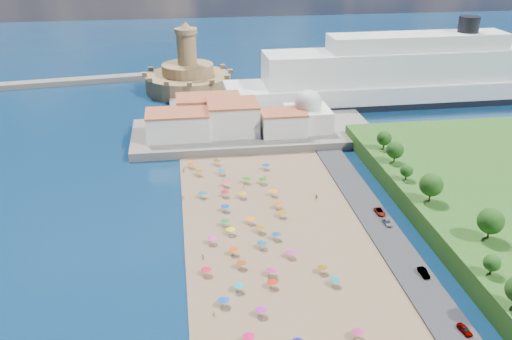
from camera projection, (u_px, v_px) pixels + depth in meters
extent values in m
plane|color=#071938|center=(254.00, 238.00, 146.99)|extent=(700.00, 700.00, 0.00)
cube|color=#59544C|center=(254.00, 133.00, 213.64)|extent=(90.00, 36.00, 3.00)
cube|color=#59544C|center=(191.00, 108.00, 242.54)|extent=(18.00, 70.00, 2.40)
cube|color=silver|center=(178.00, 125.00, 203.94)|extent=(22.00, 14.00, 9.00)
cube|color=silver|center=(233.00, 118.00, 207.94)|extent=(18.00, 16.00, 11.00)
cube|color=silver|center=(283.00, 123.00, 207.27)|extent=(16.00, 12.00, 8.00)
cube|color=silver|center=(209.00, 110.00, 217.95)|extent=(24.00, 14.00, 10.00)
cube|color=silver|center=(307.00, 119.00, 212.19)|extent=(16.00, 16.00, 8.00)
sphere|color=silver|center=(308.00, 103.00, 209.74)|extent=(10.00, 10.00, 10.00)
cylinder|color=silver|center=(308.00, 93.00, 208.19)|extent=(1.20, 1.20, 1.60)
cylinder|color=#A78553|center=(188.00, 83.00, 268.50)|extent=(40.00, 40.00, 8.00)
cylinder|color=#A78553|center=(188.00, 69.00, 265.85)|extent=(24.00, 24.00, 5.00)
cylinder|color=#A78553|center=(187.00, 49.00, 261.97)|extent=(9.00, 9.00, 14.00)
cylinder|color=#A78553|center=(186.00, 31.00, 258.62)|extent=(10.40, 10.40, 2.40)
cone|color=#A78553|center=(186.00, 25.00, 257.52)|extent=(6.00, 6.00, 3.00)
cube|color=black|center=(412.00, 98.00, 254.89)|extent=(168.39, 27.51, 2.71)
cube|color=white|center=(413.00, 90.00, 253.40)|extent=(167.39, 27.09, 10.02)
cube|color=white|center=(416.00, 65.00, 248.63)|extent=(133.91, 22.12, 13.36)
cube|color=white|center=(418.00, 41.00, 244.54)|extent=(78.18, 16.80, 6.68)
cylinder|color=black|center=(469.00, 24.00, 245.01)|extent=(8.91, 8.91, 6.68)
cylinder|color=gray|center=(191.00, 165.00, 186.80)|extent=(0.07, 0.07, 2.00)
cone|color=#DA4809|center=(191.00, 163.00, 186.44)|extent=(2.50, 2.50, 0.60)
cylinder|color=gray|center=(261.00, 312.00, 117.74)|extent=(0.07, 0.07, 2.00)
cone|color=#982094|center=(261.00, 308.00, 117.38)|extent=(2.50, 2.50, 0.60)
cylinder|color=gray|center=(222.00, 172.00, 181.92)|extent=(0.07, 0.07, 2.00)
cone|color=#106596|center=(222.00, 169.00, 181.55)|extent=(2.50, 2.50, 0.60)
cylinder|color=gray|center=(241.00, 265.00, 133.58)|extent=(0.07, 0.07, 2.00)
cone|color=#913D0D|center=(241.00, 262.00, 133.22)|extent=(2.50, 2.50, 0.60)
cylinder|color=gray|center=(276.00, 236.00, 145.55)|extent=(0.07, 0.07, 2.00)
cone|color=navy|center=(276.00, 233.00, 145.19)|extent=(2.50, 2.50, 0.60)
cylinder|color=gray|center=(225.00, 223.00, 151.83)|extent=(0.07, 0.07, 2.00)
cone|color=#14742A|center=(225.00, 220.00, 151.46)|extent=(2.50, 2.50, 0.60)
cylinder|color=gray|center=(225.00, 208.00, 159.43)|extent=(0.07, 0.07, 2.00)
cone|color=#0E32B8|center=(225.00, 205.00, 159.06)|extent=(2.50, 2.50, 0.60)
cylinder|color=gray|center=(282.00, 214.00, 156.22)|extent=(0.07, 0.07, 2.00)
cone|color=#986E0D|center=(282.00, 211.00, 155.85)|extent=(2.50, 2.50, 0.60)
cylinder|color=gray|center=(335.00, 282.00, 127.34)|extent=(0.07, 0.07, 2.00)
cone|color=#0F7989|center=(335.00, 279.00, 126.97)|extent=(2.50, 2.50, 0.60)
cylinder|color=gray|center=(249.00, 339.00, 110.23)|extent=(0.07, 0.07, 2.00)
cone|color=#D3104A|center=(249.00, 335.00, 109.86)|extent=(2.50, 2.50, 0.60)
cylinder|color=gray|center=(261.00, 230.00, 148.60)|extent=(0.07, 0.07, 2.00)
cone|color=#97620D|center=(261.00, 227.00, 148.23)|extent=(2.50, 2.50, 0.60)
cylinder|color=gray|center=(278.00, 205.00, 161.08)|extent=(0.07, 0.07, 2.00)
cone|color=#DD5109|center=(278.00, 202.00, 160.71)|extent=(2.50, 2.50, 0.60)
cylinder|color=gray|center=(234.00, 251.00, 139.00)|extent=(0.07, 0.07, 2.00)
cone|color=#DC4609|center=(234.00, 248.00, 138.63)|extent=(2.50, 2.50, 0.60)
cylinder|color=gray|center=(217.00, 162.00, 189.11)|extent=(0.07, 0.07, 2.00)
cone|color=#773B0A|center=(217.00, 160.00, 188.75)|extent=(2.50, 2.50, 0.60)
cylinder|color=gray|center=(212.00, 240.00, 143.63)|extent=(0.07, 0.07, 2.00)
cone|color=#CC2BAB|center=(212.00, 237.00, 143.26)|extent=(2.50, 2.50, 0.60)
cylinder|color=gray|center=(238.00, 287.00, 125.43)|extent=(0.07, 0.07, 2.00)
cone|color=teal|center=(238.00, 284.00, 125.06)|extent=(2.50, 2.50, 0.60)
cylinder|color=gray|center=(322.00, 269.00, 131.83)|extent=(0.07, 0.07, 2.00)
cone|color=#7B4E0B|center=(322.00, 266.00, 131.46)|extent=(2.50, 2.50, 0.60)
cylinder|color=gray|center=(224.00, 302.00, 120.61)|extent=(0.07, 0.07, 2.00)
cone|color=#0D44B2|center=(224.00, 299.00, 120.24)|extent=(2.50, 2.50, 0.60)
cylinder|color=gray|center=(206.00, 272.00, 131.06)|extent=(0.07, 0.07, 2.00)
cone|color=red|center=(206.00, 268.00, 130.69)|extent=(2.50, 2.50, 0.60)
cylinder|color=gray|center=(247.00, 180.00, 176.28)|extent=(0.07, 0.07, 2.00)
cone|color=#157917|center=(247.00, 178.00, 175.91)|extent=(2.50, 2.50, 0.60)
cylinder|color=gray|center=(231.00, 231.00, 147.78)|extent=(0.07, 0.07, 2.00)
cone|color=#CDDC0B|center=(231.00, 228.00, 147.41)|extent=(2.50, 2.50, 0.60)
cylinder|color=gray|center=(266.00, 167.00, 185.75)|extent=(0.07, 0.07, 2.00)
cone|color=navy|center=(266.00, 164.00, 185.38)|extent=(2.50, 2.50, 0.60)
cylinder|color=gray|center=(272.00, 284.00, 126.63)|extent=(0.07, 0.07, 2.00)
cone|color=#A5290D|center=(272.00, 281.00, 126.26)|extent=(2.50, 2.50, 0.60)
cylinder|color=gray|center=(262.00, 245.00, 141.64)|extent=(0.07, 0.07, 2.00)
cone|color=#0D517D|center=(262.00, 242.00, 141.27)|extent=(2.50, 2.50, 0.60)
cylinder|color=gray|center=(199.00, 173.00, 181.48)|extent=(0.07, 0.07, 2.00)
cone|color=#81540B|center=(199.00, 170.00, 181.11)|extent=(2.50, 2.50, 0.60)
cylinder|color=gray|center=(357.00, 334.00, 111.42)|extent=(0.07, 0.07, 2.00)
cone|color=#A6235C|center=(357.00, 331.00, 111.06)|extent=(2.50, 2.50, 0.60)
cylinder|color=gray|center=(271.00, 272.00, 130.91)|extent=(0.07, 0.07, 2.00)
cone|color=#B8275F|center=(271.00, 269.00, 130.54)|extent=(2.50, 2.50, 0.60)
cylinder|color=gray|center=(251.00, 221.00, 152.95)|extent=(0.07, 0.07, 2.00)
cone|color=orange|center=(251.00, 218.00, 152.58)|extent=(2.50, 2.50, 0.60)
cylinder|color=gray|center=(290.00, 254.00, 137.83)|extent=(0.07, 0.07, 2.00)
cone|color=#B8278D|center=(290.00, 251.00, 137.46)|extent=(2.50, 2.50, 0.60)
cylinder|color=gray|center=(273.00, 193.00, 168.23)|extent=(0.07, 0.07, 2.00)
cone|color=orange|center=(273.00, 190.00, 167.86)|extent=(2.50, 2.50, 0.60)
cylinder|color=gray|center=(263.00, 181.00, 175.80)|extent=(0.07, 0.07, 2.00)
cone|color=#126A13|center=(263.00, 178.00, 175.43)|extent=(2.50, 2.50, 0.60)
cylinder|color=gray|center=(242.00, 195.00, 166.93)|extent=(0.07, 0.07, 2.00)
cone|color=gold|center=(242.00, 192.00, 166.56)|extent=(2.50, 2.50, 0.60)
cylinder|color=gray|center=(226.00, 184.00, 174.01)|extent=(0.07, 0.07, 2.00)
cone|color=#C72A59|center=(226.00, 181.00, 173.64)|extent=(2.50, 2.50, 0.60)
cylinder|color=gray|center=(203.00, 195.00, 167.03)|extent=(0.07, 0.07, 2.00)
cone|color=#0D5877|center=(202.00, 192.00, 166.66)|extent=(2.50, 2.50, 0.60)
cylinder|color=gray|center=(225.00, 194.00, 167.78)|extent=(0.07, 0.07, 2.00)
cone|color=#B80E1C|center=(225.00, 191.00, 167.41)|extent=(2.50, 2.50, 0.60)
imported|color=tan|center=(316.00, 197.00, 166.12)|extent=(1.68, 1.30, 1.78)
imported|color=tan|center=(214.00, 313.00, 117.72)|extent=(0.75, 0.71, 1.73)
imported|color=tan|center=(183.00, 198.00, 165.85)|extent=(1.07, 0.66, 1.60)
imported|color=tan|center=(266.00, 176.00, 179.28)|extent=(1.37, 1.26, 1.84)
imported|color=tan|center=(184.00, 170.00, 183.47)|extent=(1.00, 1.08, 1.78)
imported|color=tan|center=(244.00, 187.00, 172.57)|extent=(0.99, 1.01, 1.64)
imported|color=tan|center=(277.00, 277.00, 129.29)|extent=(0.98, 1.01, 1.75)
imported|color=tan|center=(203.00, 257.00, 137.09)|extent=(0.69, 0.83, 1.56)
imported|color=gray|center=(465.00, 330.00, 112.55)|extent=(2.15, 4.00, 1.29)
imported|color=gray|center=(387.00, 222.00, 151.97)|extent=(1.78, 4.19, 1.20)
imported|color=gray|center=(424.00, 272.00, 130.51)|extent=(1.58, 4.20, 1.37)
imported|color=gray|center=(380.00, 212.00, 157.42)|extent=(2.24, 4.65, 1.28)
cylinder|color=#382314|center=(491.00, 270.00, 121.39)|extent=(0.50, 0.50, 2.07)
sphere|color=#14380F|center=(492.00, 263.00, 120.63)|extent=(3.73, 3.73, 3.73)
cylinder|color=#382314|center=(489.00, 233.00, 134.39)|extent=(0.50, 0.50, 3.50)
sphere|color=#14380F|center=(491.00, 221.00, 133.11)|extent=(6.29, 6.29, 6.29)
cylinder|color=#382314|center=(430.00, 195.00, 152.28)|extent=(0.50, 0.50, 3.52)
sphere|color=#14380F|center=(431.00, 185.00, 150.98)|extent=(6.34, 6.34, 6.34)
cylinder|color=#382314|center=(406.00, 176.00, 164.99)|extent=(0.50, 0.50, 2.08)
sphere|color=#14380F|center=(407.00, 171.00, 164.22)|extent=(3.75, 3.75, 3.75)
cylinder|color=#382314|center=(394.00, 158.00, 176.41)|extent=(0.50, 0.50, 2.99)
sphere|color=#14380F|center=(395.00, 150.00, 175.31)|extent=(5.39, 5.39, 5.39)
cylinder|color=#382314|center=(384.00, 145.00, 186.75)|extent=(0.50, 0.50, 2.73)
sphere|color=#14380F|center=(384.00, 138.00, 185.75)|extent=(4.91, 4.91, 4.91)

